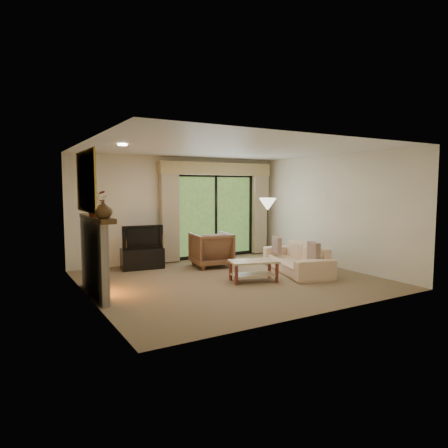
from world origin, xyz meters
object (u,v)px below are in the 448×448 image
armchair (211,249)px  coffee_table (253,271)px  sofa (296,258)px  media_console (142,258)px

armchair → coffee_table: bearing=98.0°
sofa → coffee_table: size_ratio=2.26×
armchair → coffee_table: 1.75m
sofa → coffee_table: 1.34m
coffee_table → sofa: bearing=27.4°
media_console → armchair: 1.59m
sofa → coffee_table: sofa is taller
media_console → armchair: size_ratio=1.06×
sofa → coffee_table: (-1.31, -0.26, -0.10)m
media_console → armchair: armchair is taller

